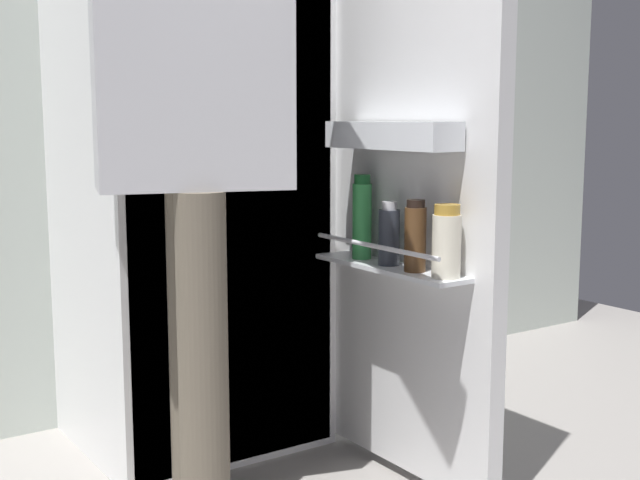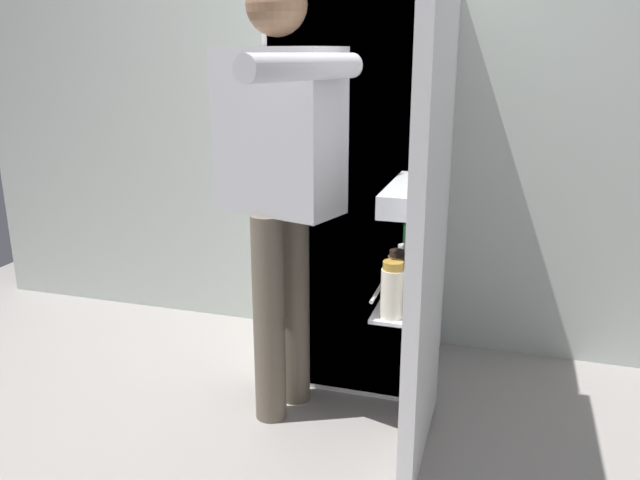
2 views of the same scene
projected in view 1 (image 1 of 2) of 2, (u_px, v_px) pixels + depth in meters
kitchen_wall at (137, 5)px, 2.71m from camera, size 4.40×0.10×2.68m
refrigerator at (204, 173)px, 2.48m from camera, size 0.71×1.23×1.64m
person at (197, 118)px, 1.98m from camera, size 0.56×0.82×1.63m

